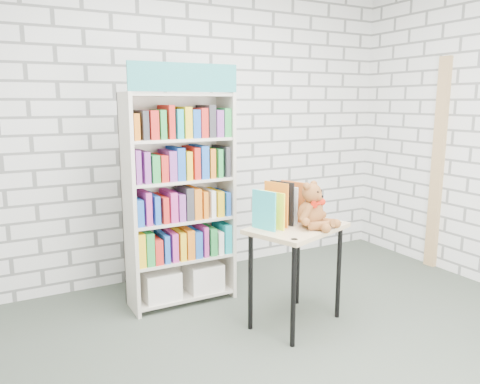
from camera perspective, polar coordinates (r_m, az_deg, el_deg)
name	(u,v)px	position (r m, az deg, el deg)	size (l,w,h in m)	color
ground	(313,366)	(3.24, 8.91, -20.25)	(4.50, 4.50, 0.00)	#3D453A
room_shell	(322,82)	(2.78, 10.02, 13.12)	(4.52, 4.02, 2.81)	silver
bookshelf	(180,198)	(3.86, -7.37, -0.75)	(0.87, 0.34, 1.96)	beige
display_table	(297,240)	(3.52, 6.93, -5.83)	(0.84, 0.71, 0.77)	tan
table_books	(285,204)	(3.52, 5.48, -1.48)	(0.54, 0.38, 0.30)	#2AB5B7
teddy_bear	(313,209)	(3.43, 8.93, -2.10)	(0.32, 0.31, 0.34)	brown
door_trim	(438,165)	(5.07, 22.95, 3.06)	(0.05, 0.12, 2.10)	tan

